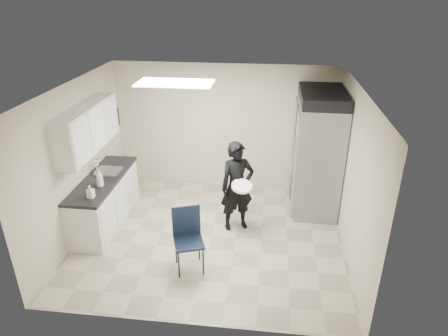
# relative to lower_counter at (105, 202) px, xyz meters

# --- Properties ---
(floor) EXTENTS (4.50, 4.50, 0.00)m
(floor) POSITION_rel_lower_counter_xyz_m (1.95, -0.20, -0.43)
(floor) COLOR #AFA68A
(floor) RESTS_ON ground
(ceiling) EXTENTS (4.50, 4.50, 0.00)m
(ceiling) POSITION_rel_lower_counter_xyz_m (1.95, -0.20, 2.17)
(ceiling) COLOR white
(ceiling) RESTS_ON back_wall
(back_wall) EXTENTS (4.50, 0.00, 4.50)m
(back_wall) POSITION_rel_lower_counter_xyz_m (1.95, 1.80, 0.87)
(back_wall) COLOR #BFB99E
(back_wall) RESTS_ON floor
(left_wall) EXTENTS (0.00, 4.00, 4.00)m
(left_wall) POSITION_rel_lower_counter_xyz_m (-0.30, -0.20, 0.87)
(left_wall) COLOR #BFB99E
(left_wall) RESTS_ON floor
(right_wall) EXTENTS (0.00, 4.00, 4.00)m
(right_wall) POSITION_rel_lower_counter_xyz_m (4.20, -0.20, 0.87)
(right_wall) COLOR #BFB99E
(right_wall) RESTS_ON floor
(ceiling_panel) EXTENTS (1.20, 0.60, 0.02)m
(ceiling_panel) POSITION_rel_lower_counter_xyz_m (1.35, 0.20, 2.14)
(ceiling_panel) COLOR white
(ceiling_panel) RESTS_ON ceiling
(lower_counter) EXTENTS (0.60, 1.90, 0.86)m
(lower_counter) POSITION_rel_lower_counter_xyz_m (0.00, 0.00, 0.00)
(lower_counter) COLOR silver
(lower_counter) RESTS_ON floor
(countertop) EXTENTS (0.64, 1.95, 0.05)m
(countertop) POSITION_rel_lower_counter_xyz_m (0.00, 0.00, 0.46)
(countertop) COLOR black
(countertop) RESTS_ON lower_counter
(sink) EXTENTS (0.42, 0.40, 0.14)m
(sink) POSITION_rel_lower_counter_xyz_m (0.02, 0.25, 0.44)
(sink) COLOR gray
(sink) RESTS_ON countertop
(faucet) EXTENTS (0.02, 0.02, 0.24)m
(faucet) POSITION_rel_lower_counter_xyz_m (-0.18, 0.25, 0.59)
(faucet) COLOR silver
(faucet) RESTS_ON countertop
(upper_cabinets) EXTENTS (0.35, 1.80, 0.75)m
(upper_cabinets) POSITION_rel_lower_counter_xyz_m (-0.13, 0.00, 1.40)
(upper_cabinets) COLOR silver
(upper_cabinets) RESTS_ON left_wall
(towel_dispenser) EXTENTS (0.22, 0.30, 0.35)m
(towel_dispenser) POSITION_rel_lower_counter_xyz_m (-0.19, 1.15, 1.19)
(towel_dispenser) COLOR black
(towel_dispenser) RESTS_ON left_wall
(notice_sticker_left) EXTENTS (0.00, 0.12, 0.07)m
(notice_sticker_left) POSITION_rel_lower_counter_xyz_m (-0.29, -0.10, 0.79)
(notice_sticker_left) COLOR yellow
(notice_sticker_left) RESTS_ON left_wall
(notice_sticker_right) EXTENTS (0.00, 0.12, 0.07)m
(notice_sticker_right) POSITION_rel_lower_counter_xyz_m (-0.29, 0.10, 0.75)
(notice_sticker_right) COLOR yellow
(notice_sticker_right) RESTS_ON left_wall
(commercial_fridge) EXTENTS (0.80, 1.35, 2.10)m
(commercial_fridge) POSITION_rel_lower_counter_xyz_m (3.78, 1.07, 0.62)
(commercial_fridge) COLOR gray
(commercial_fridge) RESTS_ON floor
(fridge_compressor) EXTENTS (0.80, 1.35, 0.20)m
(fridge_compressor) POSITION_rel_lower_counter_xyz_m (3.78, 1.07, 1.77)
(fridge_compressor) COLOR black
(fridge_compressor) RESTS_ON commercial_fridge
(folding_chair) EXTENTS (0.55, 0.55, 0.96)m
(folding_chair) POSITION_rel_lower_counter_xyz_m (1.75, -1.10, 0.05)
(folding_chair) COLOR black
(folding_chair) RESTS_ON floor
(man_tuxedo) EXTENTS (0.71, 0.60, 1.63)m
(man_tuxedo) POSITION_rel_lower_counter_xyz_m (2.37, 0.14, 0.38)
(man_tuxedo) COLOR black
(man_tuxedo) RESTS_ON floor
(bucket_lid) EXTENTS (0.46, 0.46, 0.04)m
(bucket_lid) POSITION_rel_lower_counter_xyz_m (2.46, -0.09, 0.52)
(bucket_lid) COLOR silver
(bucket_lid) RESTS_ON man_tuxedo
(soap_bottle_a) EXTENTS (0.17, 0.17, 0.31)m
(soap_bottle_a) POSITION_rel_lower_counter_xyz_m (0.10, -0.29, 0.63)
(soap_bottle_a) COLOR white
(soap_bottle_a) RESTS_ON countertop
(soap_bottle_b) EXTENTS (0.11, 0.11, 0.21)m
(soap_bottle_b) POSITION_rel_lower_counter_xyz_m (0.11, -0.69, 0.59)
(soap_bottle_b) COLOR #A5A5B0
(soap_bottle_b) RESTS_ON countertop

